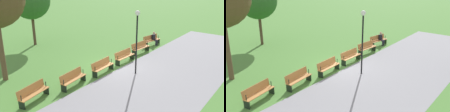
% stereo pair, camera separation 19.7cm
% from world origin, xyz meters
% --- Properties ---
extents(ground_plane, '(120.00, 120.00, 0.00)m').
position_xyz_m(ground_plane, '(0.00, 0.00, 0.00)').
color(ground_plane, '#477A33').
extents(path_paving, '(27.27, 6.39, 0.01)m').
position_xyz_m(path_paving, '(0.00, 3.54, 0.00)').
color(path_paving, gray).
rests_on(path_paving, ground).
extents(bench_0, '(1.95, 0.80, 0.89)m').
position_xyz_m(bench_0, '(-6.34, -0.62, 0.48)').
color(bench_0, '#B27538').
rests_on(bench_0, ground).
extents(bench_1, '(1.94, 0.67, 0.89)m').
position_xyz_m(bench_1, '(-3.82, -0.27, 0.48)').
color(bench_1, '#B27538').
rests_on(bench_1, ground).
extents(bench_2, '(1.91, 0.54, 0.89)m').
position_xyz_m(bench_2, '(-1.27, -0.09, 0.48)').
color(bench_2, '#B27538').
rests_on(bench_2, ground).
extents(bench_3, '(1.91, 0.54, 0.89)m').
position_xyz_m(bench_3, '(1.27, -0.09, 0.48)').
color(bench_3, '#B27538').
rests_on(bench_3, ground).
extents(bench_4, '(1.94, 0.67, 0.89)m').
position_xyz_m(bench_4, '(3.82, -0.27, 0.48)').
color(bench_4, '#B27538').
rests_on(bench_4, ground).
extents(bench_5, '(1.95, 0.80, 0.89)m').
position_xyz_m(bench_5, '(6.34, -0.62, 0.48)').
color(bench_5, '#B27538').
rests_on(bench_5, ground).
extents(person_seated, '(0.39, 0.56, 1.20)m').
position_xyz_m(person_seated, '(-6.55, -0.44, 0.64)').
color(person_seated, black).
rests_on(person_seated, ground).
extents(tree_0, '(3.32, 3.32, 5.65)m').
position_xyz_m(tree_0, '(-0.08, -9.09, 3.98)').
color(tree_0, '#4C3828').
rests_on(tree_0, ground).
extents(lamp_post, '(0.32, 0.32, 4.17)m').
position_xyz_m(lamp_post, '(0.00, 1.70, 2.89)').
color(lamp_post, black).
rests_on(lamp_post, ground).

